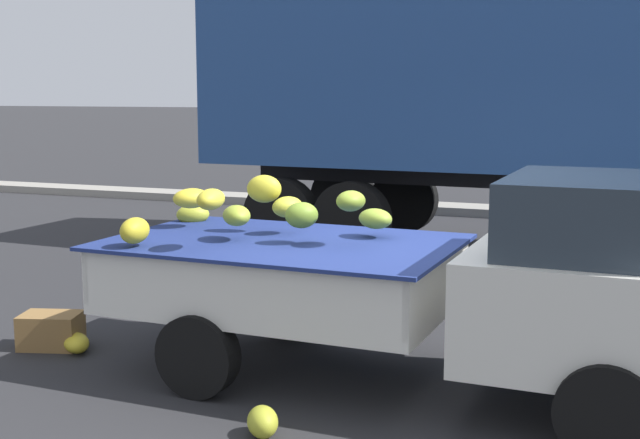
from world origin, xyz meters
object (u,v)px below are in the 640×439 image
(fallen_banana_bunch_near_tailgate, at_px, (76,343))
(produce_crate, at_px, (51,331))
(fallen_banana_bunch_by_wheel, at_px, (263,422))
(pickup_truck, at_px, (526,286))
(semi_trailer, at_px, (638,72))

(fallen_banana_bunch_near_tailgate, height_order, produce_crate, produce_crate)
(fallen_banana_bunch_by_wheel, distance_m, produce_crate, 2.84)
(pickup_truck, distance_m, fallen_banana_bunch_by_wheel, 2.14)
(pickup_truck, height_order, produce_crate, pickup_truck)
(fallen_banana_bunch_near_tailgate, relative_size, produce_crate, 0.70)
(pickup_truck, relative_size, produce_crate, 9.59)
(pickup_truck, bearing_deg, fallen_banana_bunch_near_tailgate, -175.22)
(pickup_truck, bearing_deg, fallen_banana_bunch_by_wheel, -138.40)
(pickup_truck, distance_m, produce_crate, 4.21)
(pickup_truck, relative_size, fallen_banana_bunch_by_wheel, 17.09)
(semi_trailer, relative_size, fallen_banana_bunch_by_wheel, 41.41)
(semi_trailer, bearing_deg, pickup_truck, -94.32)
(fallen_banana_bunch_near_tailgate, bearing_deg, pickup_truck, 3.09)
(fallen_banana_bunch_near_tailgate, relative_size, fallen_banana_bunch_by_wheel, 1.25)
(fallen_banana_bunch_by_wheel, bearing_deg, produce_crate, 157.15)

